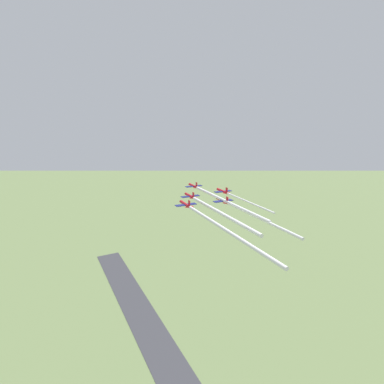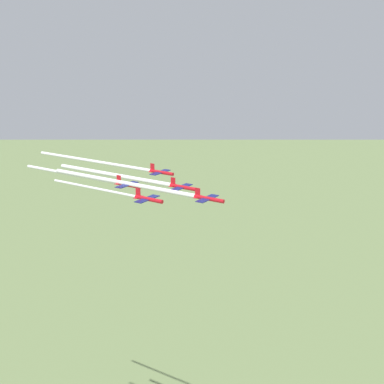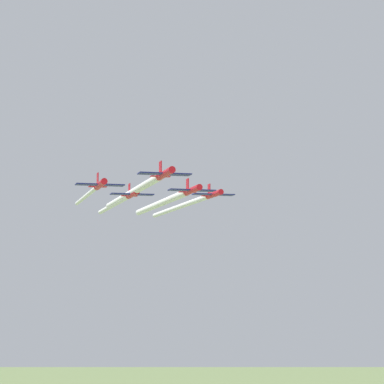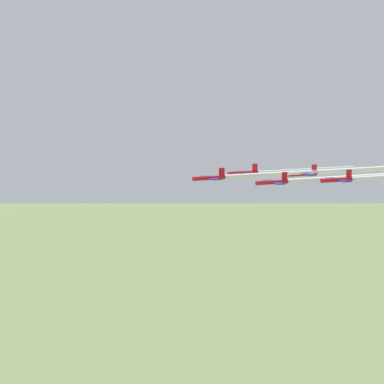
% 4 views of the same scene
% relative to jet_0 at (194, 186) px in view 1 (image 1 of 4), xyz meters
% --- Properties ---
extents(jet_0, '(8.68, 9.13, 3.05)m').
position_rel_jet_0_xyz_m(jet_0, '(0.00, 0.00, 0.00)').
color(jet_0, red).
extents(jet_1, '(8.68, 9.13, 3.05)m').
position_rel_jet_0_xyz_m(jet_1, '(-9.86, -13.05, -0.83)').
color(jet_1, red).
extents(jet_2, '(8.68, 9.13, 3.05)m').
position_rel_jet_0_xyz_m(jet_2, '(6.62, -14.95, -0.35)').
color(jet_2, red).
extents(jet_3, '(8.68, 9.13, 3.05)m').
position_rel_jet_0_xyz_m(jet_3, '(-19.71, -26.10, 0.09)').
color(jet_3, red).
extents(jet_4, '(8.68, 9.13, 3.05)m').
position_rel_jet_0_xyz_m(jet_4, '(-3.24, -28.00, -0.34)').
color(jet_4, red).
extents(smoke_trail_0, '(7.46, 53.51, 1.31)m').
position_rel_jet_0_xyz_m(smoke_trail_0, '(-3.56, -30.82, -0.04)').
color(smoke_trail_0, white).
extents(smoke_trail_1, '(6.63, 46.07, 1.33)m').
position_rel_jet_0_xyz_m(smoke_trail_1, '(-12.99, -40.15, -0.88)').
color(smoke_trail_1, white).
extents(smoke_trail_2, '(4.42, 31.75, 0.77)m').
position_rel_jet_0_xyz_m(smoke_trail_2, '(4.31, -34.93, -0.40)').
color(smoke_trail_2, white).
extents(smoke_trail_3, '(7.04, 51.51, 1.11)m').
position_rel_jet_0_xyz_m(smoke_trail_3, '(-23.16, -55.93, 0.05)').
color(smoke_trail_3, white).
extents(smoke_trail_4, '(5.57, 39.64, 1.01)m').
position_rel_jet_0_xyz_m(smoke_trail_4, '(-6.00, -51.91, -0.38)').
color(smoke_trail_4, white).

